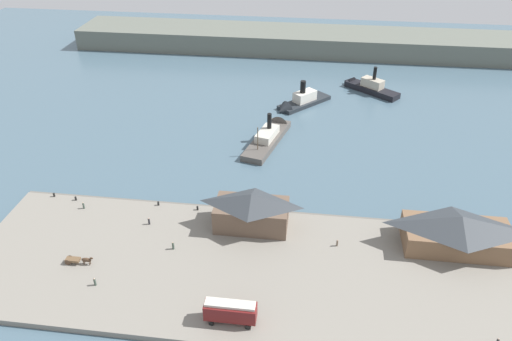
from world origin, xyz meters
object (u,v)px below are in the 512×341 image
object	(u,v)px
mooring_post_center_west	(76,198)
pedestrian_near_east_shed	(149,221)
pedestrian_near_west_shed	(337,243)
pedestrian_at_waters_edge	(95,282)
street_tram	(230,311)
ferry_shed_central_terminal	(252,210)
pedestrian_by_tram	(84,206)
ferry_mid_harbor	(271,134)
ferry_approaching_west	(299,102)
mooring_post_center_east	(198,208)
ferry_shed_west_terminal	(458,231)
mooring_post_east	(54,195)
ferry_departing_north	(367,86)
mooring_post_west	(158,204)
horse_cart	(78,260)
pedestrian_standing_center	(173,246)

from	to	relation	value
mooring_post_center_west	pedestrian_near_east_shed	bearing A→B (deg)	-17.99
pedestrian_near_east_shed	pedestrian_near_west_shed	bearing A→B (deg)	-2.65
pedestrian_near_west_shed	mooring_post_center_west	bearing A→B (deg)	172.16
pedestrian_at_waters_edge	pedestrian_near_west_shed	world-z (taller)	pedestrian_at_waters_edge
street_tram	ferry_shed_central_terminal	bearing A→B (deg)	90.01
pedestrian_by_tram	ferry_mid_harbor	world-z (taller)	ferry_mid_harbor
ferry_approaching_west	mooring_post_center_east	bearing A→B (deg)	-107.75
street_tram	ferry_mid_harbor	size ratio (longest dim) A/B	0.33
ferry_shed_west_terminal	mooring_post_center_east	bearing A→B (deg)	174.50
ferry_shed_central_terminal	street_tram	xyz separation A→B (m)	(0.00, -25.65, -1.60)
mooring_post_center_west	ferry_mid_harbor	xyz separation A→B (m)	(40.89, 37.56, -0.36)
pedestrian_at_waters_edge	ferry_mid_harbor	xyz separation A→B (m)	(25.76, 62.20, -0.69)
ferry_shed_central_terminal	mooring_post_east	distance (m)	46.96
ferry_departing_north	ferry_approaching_west	xyz separation A→B (m)	(-22.55, -15.84, -0.21)
mooring_post_east	mooring_post_west	xyz separation A→B (m)	(24.83, -0.18, 0.00)
pedestrian_near_west_shed	mooring_post_west	size ratio (longest dim) A/B	1.74
mooring_post_east	ferry_mid_harbor	bearing A→B (deg)	38.39
ferry_shed_central_terminal	pedestrian_near_east_shed	size ratio (longest dim) A/B	9.38
mooring_post_east	horse_cart	bearing A→B (deg)	-53.09
mooring_post_center_west	ferry_departing_north	xyz separation A→B (m)	(69.99, 75.42, -0.02)
mooring_post_center_west	ferry_departing_north	world-z (taller)	ferry_departing_north
pedestrian_at_waters_edge	ferry_approaching_west	xyz separation A→B (m)	(32.31, 84.23, -0.56)
ferry_departing_north	ferry_mid_harbor	world-z (taller)	ferry_departing_north
pedestrian_at_waters_edge	ferry_mid_harbor	world-z (taller)	ferry_mid_harbor
horse_cart	ferry_departing_north	bearing A→B (deg)	57.62
pedestrian_near_west_shed	mooring_post_west	world-z (taller)	pedestrian_near_west_shed
ferry_shed_west_terminal	ferry_mid_harbor	distance (m)	59.62
pedestrian_near_west_shed	mooring_post_east	distance (m)	65.10
ferry_shed_west_terminal	ferry_approaching_west	world-z (taller)	ferry_shed_west_terminal
street_tram	pedestrian_by_tram	world-z (taller)	street_tram
pedestrian_near_west_shed	mooring_post_center_east	xyz separation A→B (m)	(-30.54, 8.10, -0.26)
horse_cart	ferry_departing_north	size ratio (longest dim) A/B	0.29
pedestrian_near_west_shed	mooring_post_center_west	world-z (taller)	pedestrian_near_west_shed
pedestrian_standing_center	ferry_approaching_west	bearing A→B (deg)	74.01
mooring_post_east	mooring_post_west	distance (m)	24.83
mooring_post_center_west	ferry_shed_central_terminal	bearing A→B (deg)	-5.45
mooring_post_center_west	ferry_approaching_west	size ratio (longest dim) A/B	0.05
horse_cart	mooring_post_center_east	world-z (taller)	horse_cart
pedestrian_near_west_shed	ferry_approaching_west	bearing A→B (deg)	99.61
ferry_shed_central_terminal	pedestrian_standing_center	bearing A→B (deg)	-147.07
pedestrian_near_west_shed	mooring_post_center_west	size ratio (longest dim) A/B	1.74
pedestrian_by_tram	ferry_mid_harbor	bearing A→B (deg)	46.90
ferry_shed_central_terminal	mooring_post_west	xyz separation A→B (m)	(-21.76, 4.46, -3.67)
pedestrian_by_tram	mooring_post_center_west	size ratio (longest dim) A/B	1.85
mooring_post_center_east	ferry_departing_north	xyz separation A→B (m)	(41.62, 75.43, -0.02)
pedestrian_standing_center	ferry_departing_north	world-z (taller)	ferry_departing_north
mooring_post_east	pedestrian_near_west_shed	bearing A→B (deg)	-7.80
mooring_post_east	ferry_approaching_west	size ratio (longest dim) A/B	0.05
ferry_departing_north	pedestrian_near_west_shed	bearing A→B (deg)	-97.56
horse_cart	ferry_mid_harbor	size ratio (longest dim) A/B	0.21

